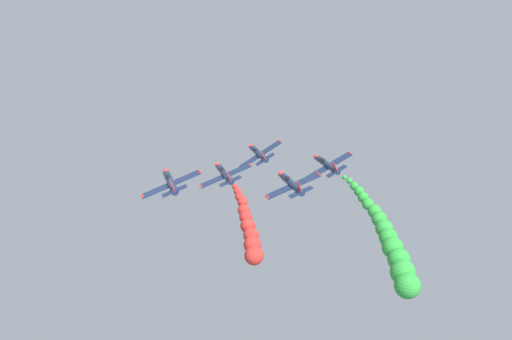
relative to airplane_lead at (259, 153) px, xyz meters
name	(u,v)px	position (x,y,z in m)	size (l,w,h in m)	color
airplane_lead	(259,153)	(0.00, 0.00, 0.00)	(8.46, 10.35, 5.09)	navy
airplane_left_inner	(225,174)	(-8.60, -8.48, -0.74)	(9.12, 10.35, 3.56)	navy
smoke_trail_left_inner	(249,232)	(-9.54, -27.78, -3.51)	(3.45, 18.61, 6.11)	red
airplane_right_inner	(327,165)	(10.30, -8.89, -0.51)	(8.71, 10.35, 4.60)	navy
smoke_trail_right_inner	(392,248)	(8.25, -36.80, -4.30)	(5.57, 29.35, 8.00)	green
airplane_left_outer	(292,184)	(0.10, -18.58, -0.10)	(9.14, 10.35, 3.53)	navy
airplane_right_outer	(171,182)	(-19.25, -18.62, 1.97)	(9.12, 10.35, 3.57)	navy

